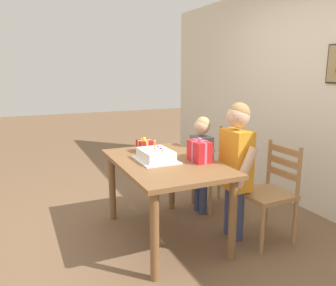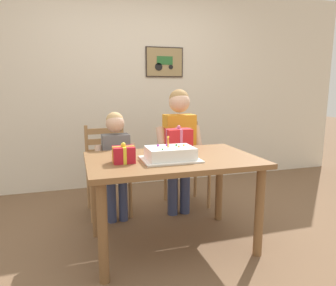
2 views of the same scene
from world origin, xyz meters
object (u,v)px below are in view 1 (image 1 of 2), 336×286
chair_right (270,192)px  child_older (236,157)px  birthday_cake (156,155)px  dining_table (165,172)px  chair_left (219,168)px  child_younger (201,155)px  gift_box_red_large (199,151)px  gift_box_beside_cake (144,146)px

chair_right → child_older: 0.45m
child_older → birthday_cake: bearing=-114.4°
dining_table → chair_left: (-0.44, 0.88, -0.18)m
child_younger → chair_left: bearing=102.5°
birthday_cake → child_younger: bearing=116.2°
birthday_cake → chair_left: birthday_cake is taller
dining_table → chair_right: size_ratio=1.48×
gift_box_red_large → chair_left: 0.92m
chair_left → birthday_cake: bearing=-67.5°
dining_table → chair_right: (0.43, 0.88, -0.18)m
dining_table → child_younger: (-0.38, 0.60, 0.01)m
gift_box_red_large → chair_right: 0.77m
dining_table → child_younger: bearing=121.9°
birthday_cake → gift_box_beside_cake: (-0.36, 0.02, 0.01)m
gift_box_red_large → chair_right: gift_box_red_large is taller
chair_left → gift_box_beside_cake: bearing=-87.8°
gift_box_beside_cake → child_older: (0.67, 0.65, -0.03)m
birthday_cake → chair_right: size_ratio=0.48×
chair_right → child_younger: (-0.81, -0.27, 0.19)m
dining_table → chair_right: 0.99m
dining_table → child_older: 0.67m
gift_box_red_large → child_younger: 0.65m
gift_box_red_large → chair_right: size_ratio=0.25×
dining_table → child_younger: 0.71m
child_younger → chair_right: bearing=18.6°
gift_box_red_large → child_younger: size_ratio=0.21×
chair_right → child_younger: size_ratio=0.85×
gift_box_red_large → child_younger: child_younger is taller
gift_box_red_large → chair_right: (0.29, 0.60, -0.39)m
child_younger → gift_box_beside_cake: bearing=-92.2°
dining_table → chair_right: bearing=63.7°
child_younger → child_older: bearing=-0.0°
child_younger → dining_table: bearing=-58.1°
birthday_cake → gift_box_red_large: gift_box_red_large is taller
birthday_cake → chair_left: size_ratio=0.48×
birthday_cake → gift_box_red_large: size_ratio=1.90×
gift_box_red_large → child_older: (0.12, 0.32, -0.07)m
chair_right → gift_box_beside_cake: bearing=-132.0°
dining_table → gift_box_beside_cake: 0.44m
birthday_cake → gift_box_beside_cake: birthday_cake is taller
chair_right → chair_left: bearing=-180.0°
chair_right → birthday_cake: bearing=-116.6°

